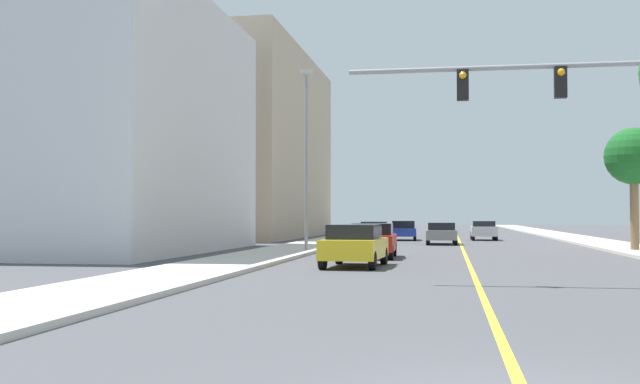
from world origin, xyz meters
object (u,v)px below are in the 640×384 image
car_blue (404,230)px  car_silver (484,230)px  street_lamp (306,151)px  car_green (374,231)px  traffic_signal_mast (632,107)px  car_red (373,240)px  car_gray (441,233)px  car_yellow (355,245)px  palm_far (634,158)px

car_blue → car_silver: (5.87, 1.12, 0.00)m
street_lamp → car_green: bearing=82.4°
traffic_signal_mast → street_lamp: size_ratio=1.25×
car_red → traffic_signal_mast: bearing=-57.4°
traffic_signal_mast → car_blue: bearing=102.9°
car_blue → car_gray: car_blue is taller
car_yellow → car_gray: car_yellow is taller
traffic_signal_mast → car_blue: 36.34m
palm_far → car_silver: bearing=110.0°
traffic_signal_mast → street_lamp: 19.32m
car_green → car_red: car_red is taller
traffic_signal_mast → car_silver: 36.61m
car_blue → car_yellow: 29.11m
car_gray → car_blue: bearing=109.8°
car_yellow → car_red: 5.79m
car_yellow → car_blue: bearing=92.4°
car_green → car_red: (1.71, -17.92, 0.01)m
palm_far → car_blue: palm_far is taller
palm_far → car_green: (-14.05, 11.32, -3.95)m
traffic_signal_mast → car_yellow: bearing=143.0°
traffic_signal_mast → car_blue: (-8.05, 35.21, -3.97)m
palm_far → car_red: size_ratio=1.47×
street_lamp → car_red: size_ratio=2.15×
car_blue → car_red: (0.02, -23.33, 0.03)m
palm_far → car_gray: palm_far is taller
car_red → street_lamp: bearing=134.3°
traffic_signal_mast → car_green: bearing=108.1°
traffic_signal_mast → car_gray: bearing=100.6°
car_silver → street_lamp: bearing=-114.6°
traffic_signal_mast → car_yellow: (-8.10, 6.10, -3.92)m
street_lamp → car_silver: 23.35m
palm_far → car_yellow: 17.97m
car_green → car_gray: size_ratio=0.89×
car_red → car_yellow: bearing=-92.1°
car_silver → palm_far: bearing=-70.2°
palm_far → car_red: bearing=-151.9°
street_lamp → palm_far: 16.26m
car_gray → car_silver: bearing=69.6°
car_silver → car_green: bearing=-139.4°
palm_far → car_yellow: bearing=-135.1°
street_lamp → car_yellow: size_ratio=2.10×
car_blue → palm_far: bearing=-56.1°
street_lamp → car_red: 6.60m
palm_far → car_silver: size_ratio=1.58×
car_green → street_lamp: bearing=81.7°
palm_far → car_blue: (-12.37, 16.73, -3.97)m
palm_far → car_blue: bearing=126.5°
car_red → car_gray: bearing=78.5°
car_blue → car_gray: size_ratio=0.97×
street_lamp → palm_far: size_ratio=1.46×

